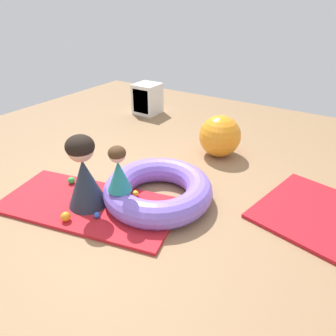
{
  "coord_description": "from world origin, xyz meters",
  "views": [
    {
      "loc": [
        1.71,
        -2.3,
        1.99
      ],
      "look_at": [
        0.1,
        0.21,
        0.32
      ],
      "focal_mm": 33.09,
      "sensor_mm": 36.0,
      "label": 1
    }
  ],
  "objects": [
    {
      "name": "child_in_teal",
      "position": [
        -0.1,
        -0.37,
        0.52
      ],
      "size": [
        0.29,
        0.29,
        0.48
      ],
      "rotation": [
        0.0,
        0.0,
        4.93
      ],
      "color": "teal",
      "rests_on": "inflatable_cushion"
    },
    {
      "name": "inflatable_cushion",
      "position": [
        0.1,
        0.01,
        0.14
      ],
      "size": [
        1.19,
        1.19,
        0.29
      ],
      "primitive_type": "torus",
      "color": "#8466E0",
      "rests_on": "ground"
    },
    {
      "name": "exercise_ball_large",
      "position": [
        0.18,
        1.41,
        0.29
      ],
      "size": [
        0.58,
        0.58,
        0.58
      ],
      "primitive_type": "sphere",
      "color": "orange",
      "rests_on": "ground"
    },
    {
      "name": "adult_seated",
      "position": [
        -0.47,
        -0.49,
        0.42
      ],
      "size": [
        0.54,
        0.54,
        0.79
      ],
      "rotation": [
        0.0,
        0.0,
        5.16
      ],
      "color": "#232D3D",
      "rests_on": "gym_mat_far_left"
    },
    {
      "name": "storage_cube",
      "position": [
        -1.73,
        2.3,
        0.28
      ],
      "size": [
        0.44,
        0.44,
        0.56
      ],
      "color": "silver",
      "rests_on": "ground"
    },
    {
      "name": "play_ball_orange",
      "position": [
        -0.44,
        -0.81,
        0.09
      ],
      "size": [
        0.1,
        0.1,
        0.1
      ],
      "primitive_type": "sphere",
      "color": "orange",
      "rests_on": "gym_mat_far_left"
    },
    {
      "name": "play_ball_yellow",
      "position": [
        -0.13,
        -0.1,
        0.07
      ],
      "size": [
        0.07,
        0.07,
        0.07
      ],
      "primitive_type": "sphere",
      "color": "yellow",
      "rests_on": "gym_mat_far_left"
    },
    {
      "name": "ground_plane",
      "position": [
        0.0,
        0.0,
        0.0
      ],
      "size": [
        8.0,
        8.0,
        0.0
      ],
      "primitive_type": "plane",
      "color": "#93704C"
    },
    {
      "name": "gym_mat_far_left",
      "position": [
        -0.47,
        -0.49,
        0.02
      ],
      "size": [
        2.04,
        1.28,
        0.04
      ],
      "primitive_type": "cube",
      "rotation": [
        0.0,
        0.0,
        0.23
      ],
      "color": "red",
      "rests_on": "ground"
    },
    {
      "name": "play_ball_blue",
      "position": [
        -0.22,
        -0.61,
        0.07
      ],
      "size": [
        0.06,
        0.06,
        0.06
      ],
      "primitive_type": "sphere",
      "color": "blue",
      "rests_on": "gym_mat_far_left"
    },
    {
      "name": "gym_mat_near_left",
      "position": [
        1.78,
        0.65,
        0.02
      ],
      "size": [
        1.61,
        1.43,
        0.04
      ],
      "primitive_type": "cube",
      "rotation": [
        0.0,
        0.0,
        -0.21
      ],
      "color": "#B21923",
      "rests_on": "ground"
    },
    {
      "name": "play_ball_green",
      "position": [
        -0.93,
        -0.3,
        0.08
      ],
      "size": [
        0.08,
        0.08,
        0.08
      ],
      "primitive_type": "sphere",
      "color": "green",
      "rests_on": "gym_mat_far_left"
    }
  ]
}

